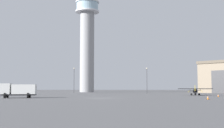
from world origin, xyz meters
name	(u,v)px	position (x,y,z in m)	size (l,w,h in m)	color
ground_plane	(101,98)	(0.00, 0.00, 0.00)	(400.00, 400.00, 0.00)	#545456
control_tower	(87,40)	(-7.35, 71.68, 22.51)	(10.35, 10.35, 43.74)	gray
airplane_black	(195,91)	(23.66, 19.40, 1.19)	(8.56, 6.73, 2.55)	black
truck_box_white	(18,90)	(-15.75, 1.36, 1.54)	(6.63, 3.50, 2.75)	#38383D
light_post_west	(147,78)	(14.31, 40.61, 5.06)	(0.44, 0.44, 8.46)	#38383D
light_post_east	(74,78)	(-11.07, 54.89, 5.54)	(0.44, 0.44, 9.40)	#38383D
traffic_cone_near_left	(208,98)	(17.75, -6.59, 0.31)	(0.36, 0.36, 0.63)	black
traffic_cone_near_right	(218,96)	(24.82, 7.17, 0.29)	(0.36, 0.36, 0.58)	black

